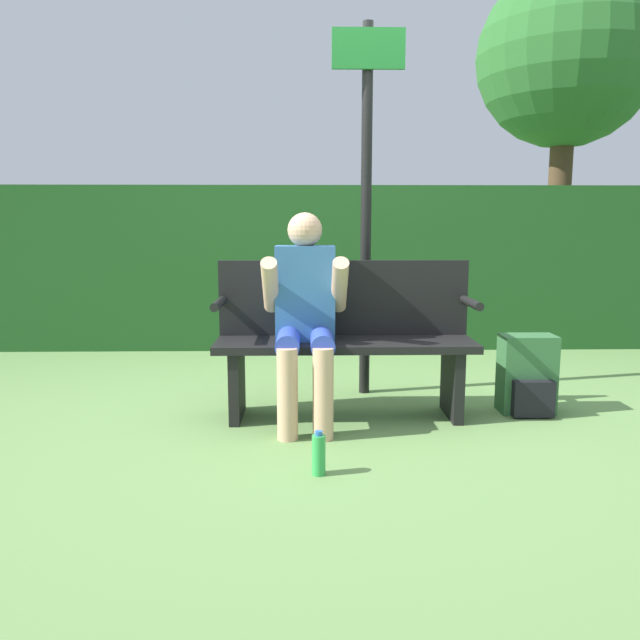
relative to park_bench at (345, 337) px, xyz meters
The scene contains 9 objects.
ground_plane 0.47m from the park_bench, 90.00° to the right, with size 40.00×40.00×0.00m, color #668E4C.
hedge_back 2.10m from the park_bench, 90.00° to the left, with size 12.00×0.38×1.47m.
park_bench is the anchor object (origin of this frame).
person_seated 0.33m from the park_bench, 150.61° to the right, with size 0.48×0.59×1.20m.
backpack 1.13m from the park_bench, ahead, with size 0.32×0.26×0.47m.
water_bottle 1.01m from the park_bench, 100.56° to the right, with size 0.06×0.06×0.21m.
signpost 1.04m from the park_bench, 70.75° to the left, with size 0.46×0.09×2.38m.
parked_car 14.54m from the park_bench, 110.25° to the left, with size 2.80×4.17×1.23m.
tree 5.69m from the park_bench, 54.97° to the left, with size 2.14×2.14×4.19m.
Camera 1 is at (-0.23, -3.57, 1.13)m, focal length 35.00 mm.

